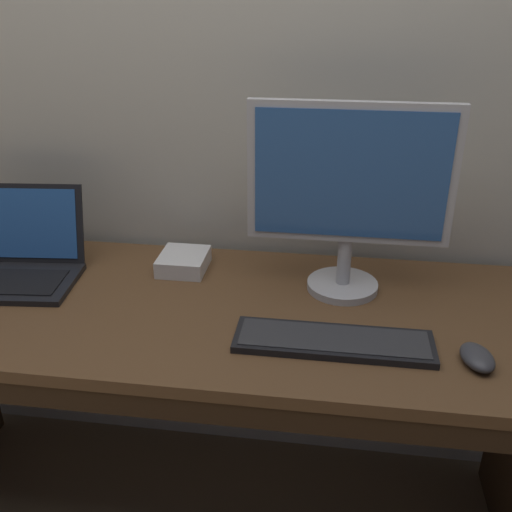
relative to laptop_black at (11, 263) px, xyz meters
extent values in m
cube|color=brown|center=(0.53, -0.07, -0.06)|extent=(1.78, 0.65, 0.03)
cube|color=#322113|center=(0.53, -0.37, -0.10)|extent=(1.71, 0.02, 0.06)
cube|color=black|center=(0.00, -0.04, -0.04)|extent=(0.37, 0.25, 0.02)
cube|color=black|center=(0.00, -0.05, -0.03)|extent=(0.31, 0.16, 0.00)
cube|color=black|center=(-0.01, 0.09, 0.08)|extent=(0.35, 0.09, 0.21)
cube|color=#28569E|center=(-0.01, 0.09, 0.08)|extent=(0.31, 0.08, 0.18)
cylinder|color=#B7B7BC|center=(0.87, 0.06, -0.03)|extent=(0.18, 0.18, 0.02)
cylinder|color=#B7B7BC|center=(0.87, 0.06, 0.04)|extent=(0.03, 0.03, 0.12)
cube|color=#B7B7BC|center=(0.87, 0.05, 0.27)|extent=(0.49, 0.02, 0.34)
cube|color=#28569E|center=(0.87, 0.04, 0.27)|extent=(0.45, 0.00, 0.30)
cube|color=black|center=(0.85, -0.20, -0.04)|extent=(0.43, 0.13, 0.02)
cube|color=#2D2D30|center=(0.85, -0.20, -0.03)|extent=(0.41, 0.11, 0.00)
ellipsoid|color=#38383D|center=(1.15, -0.23, -0.03)|extent=(0.08, 0.11, 0.03)
cube|color=silver|center=(0.44, 0.11, -0.02)|extent=(0.13, 0.14, 0.05)
camera|label=1|loc=(0.83, -1.26, 0.67)|focal=40.32mm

